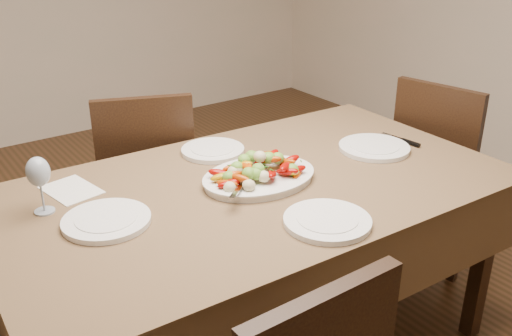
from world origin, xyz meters
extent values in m
cube|color=brown|center=(-0.06, 0.05, 0.38)|extent=(1.88, 1.10, 0.76)
ellipsoid|color=white|center=(-0.04, 0.06, 0.77)|extent=(0.43, 0.33, 0.02)
cylinder|color=white|center=(-0.61, 0.09, 0.77)|extent=(0.28, 0.28, 0.02)
cylinder|color=white|center=(0.52, 0.03, 0.77)|extent=(0.29, 0.29, 0.02)
cylinder|color=white|center=(-0.04, 0.39, 0.77)|extent=(0.25, 0.25, 0.02)
cylinder|color=white|center=(-0.05, -0.31, 0.77)|extent=(0.28, 0.28, 0.02)
cube|color=silver|center=(-0.62, 0.39, 0.76)|extent=(0.18, 0.23, 0.00)
camera|label=1|loc=(-1.14, -1.45, 1.64)|focal=40.00mm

